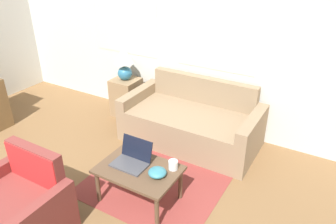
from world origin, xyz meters
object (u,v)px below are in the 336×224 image
Objects in this scene: table_lamp at (124,61)px; snack_bowl at (157,172)px; armchair at (15,213)px; laptop at (132,159)px; cup_navy at (173,165)px; coffee_table at (139,172)px; couch at (192,123)px.

table_lamp is 2.78× the size of snack_bowl.
armchair is 2.36× the size of laptop.
cup_navy is (1.01, 1.12, 0.20)m from armchair.
table_lamp is at bearing 128.72° from laptop.
laptop is at bearing -162.67° from cup_navy.
coffee_table is 0.24m from snack_bowl.
laptop is 3.75× the size of cup_navy.
couch is 2.11× the size of armchair.
couch is 18.68× the size of cup_navy.
cup_navy is 0.19m from snack_bowl.
armchair is 1.34m from snack_bowl.
coffee_table is at bearing -150.45° from cup_navy.
coffee_table is 0.36m from cup_navy.
couch is 9.93× the size of snack_bowl.
laptop is 0.43m from cup_navy.
table_lamp is at bearing 139.87° from cup_navy.
couch is 1.34m from coffee_table.
couch is at bearing 106.99° from cup_navy.
table_lamp is at bearing 130.33° from coffee_table.
couch is at bearing 74.02° from armchair.
armchair is at bearing -134.40° from snack_bowl.
armchair reaches higher than snack_bowl.
table_lamp reaches higher than coffee_table.
table_lamp reaches higher than snack_bowl.
laptop is (-0.11, 0.04, 0.10)m from coffee_table.
couch is at bearing 92.22° from coffee_table.
armchair is at bearing -131.98° from cup_navy.
armchair is 1.52m from cup_navy.
couch is 1.37m from snack_bowl.
couch is at bearing -7.87° from table_lamp.
cup_navy is at bearing -73.01° from couch.
cup_navy is at bearing 29.55° from coffee_table.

